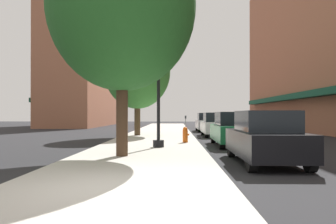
{
  "coord_description": "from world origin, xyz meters",
  "views": [
    {
      "loc": [
        1.19,
        -6.53,
        1.56
      ],
      "look_at": [
        0.53,
        23.17,
        1.74
      ],
      "focal_mm": 35.6,
      "sensor_mm": 36.0,
      "label": 1
    }
  ],
  "objects_px": {
    "lamppost": "(158,76)",
    "tree_near": "(137,71)",
    "car_black": "(265,138)",
    "car_silver": "(207,122)",
    "car_green": "(233,129)",
    "car_white": "(216,125)",
    "parking_meter_near": "(186,121)",
    "tree_mid": "(122,6)",
    "fire_hydrant": "(185,135)"
  },
  "relations": [
    {
      "from": "car_silver",
      "to": "tree_mid",
      "type": "bearing_deg",
      "value": -104.12
    },
    {
      "from": "tree_mid",
      "to": "car_green",
      "type": "relative_size",
      "value": 1.88
    },
    {
      "from": "lamppost",
      "to": "car_black",
      "type": "bearing_deg",
      "value": -48.05
    },
    {
      "from": "fire_hydrant",
      "to": "tree_near",
      "type": "bearing_deg",
      "value": 118.45
    },
    {
      "from": "car_black",
      "to": "car_white",
      "type": "distance_m",
      "value": 12.8
    },
    {
      "from": "car_black",
      "to": "parking_meter_near",
      "type": "bearing_deg",
      "value": 97.33
    },
    {
      "from": "tree_mid",
      "to": "car_silver",
      "type": "xyz_separation_m",
      "value": [
        4.64,
        18.42,
        -4.45
      ]
    },
    {
      "from": "lamppost",
      "to": "car_black",
      "type": "distance_m",
      "value": 5.82
    },
    {
      "from": "fire_hydrant",
      "to": "car_silver",
      "type": "distance_m",
      "value": 13.17
    },
    {
      "from": "parking_meter_near",
      "to": "car_silver",
      "type": "height_order",
      "value": "car_silver"
    },
    {
      "from": "car_green",
      "to": "car_white",
      "type": "bearing_deg",
      "value": 92.23
    },
    {
      "from": "car_white",
      "to": "car_silver",
      "type": "xyz_separation_m",
      "value": [
        0.0,
        6.5,
        0.0
      ]
    },
    {
      "from": "lamppost",
      "to": "parking_meter_near",
      "type": "relative_size",
      "value": 4.5
    },
    {
      "from": "car_silver",
      "to": "lamppost",
      "type": "bearing_deg",
      "value": -102.98
    },
    {
      "from": "lamppost",
      "to": "parking_meter_near",
      "type": "height_order",
      "value": "lamppost"
    },
    {
      "from": "tree_near",
      "to": "car_green",
      "type": "height_order",
      "value": "tree_near"
    },
    {
      "from": "parking_meter_near",
      "to": "car_silver",
      "type": "relative_size",
      "value": 0.3
    },
    {
      "from": "car_green",
      "to": "fire_hydrant",
      "type": "bearing_deg",
      "value": 168.17
    },
    {
      "from": "parking_meter_near",
      "to": "car_black",
      "type": "height_order",
      "value": "car_black"
    },
    {
      "from": "parking_meter_near",
      "to": "car_green",
      "type": "distance_m",
      "value": 11.86
    },
    {
      "from": "car_green",
      "to": "car_silver",
      "type": "xyz_separation_m",
      "value": [
        0.0,
        13.54,
        0.0
      ]
    },
    {
      "from": "lamppost",
      "to": "tree_near",
      "type": "xyz_separation_m",
      "value": [
        -1.85,
        8.09,
        1.29
      ]
    },
    {
      "from": "parking_meter_near",
      "to": "tree_near",
      "type": "distance_m",
      "value": 7.34
    },
    {
      "from": "lamppost",
      "to": "car_black",
      "type": "height_order",
      "value": "lamppost"
    },
    {
      "from": "parking_meter_near",
      "to": "car_white",
      "type": "bearing_deg",
      "value": -67.29
    },
    {
      "from": "parking_meter_near",
      "to": "car_silver",
      "type": "distance_m",
      "value": 2.69
    },
    {
      "from": "tree_near",
      "to": "car_black",
      "type": "bearing_deg",
      "value": -65.85
    },
    {
      "from": "tree_near",
      "to": "car_green",
      "type": "distance_m",
      "value": 9.06
    },
    {
      "from": "lamppost",
      "to": "car_white",
      "type": "height_order",
      "value": "lamppost"
    },
    {
      "from": "car_green",
      "to": "parking_meter_near",
      "type": "bearing_deg",
      "value": 101.69
    },
    {
      "from": "car_green",
      "to": "tree_near",
      "type": "bearing_deg",
      "value": 132.92
    },
    {
      "from": "car_white",
      "to": "car_black",
      "type": "bearing_deg",
      "value": -91.95
    },
    {
      "from": "tree_near",
      "to": "car_green",
      "type": "relative_size",
      "value": 1.62
    },
    {
      "from": "lamppost",
      "to": "fire_hydrant",
      "type": "height_order",
      "value": "lamppost"
    },
    {
      "from": "tree_near",
      "to": "car_green",
      "type": "bearing_deg",
      "value": -49.31
    },
    {
      "from": "car_black",
      "to": "car_silver",
      "type": "height_order",
      "value": "same"
    },
    {
      "from": "lamppost",
      "to": "car_green",
      "type": "height_order",
      "value": "lamppost"
    },
    {
      "from": "car_black",
      "to": "car_white",
      "type": "bearing_deg",
      "value": 90.95
    },
    {
      "from": "car_white",
      "to": "lamppost",
      "type": "bearing_deg",
      "value": -113.77
    },
    {
      "from": "tree_mid",
      "to": "car_white",
      "type": "distance_m",
      "value": 13.54
    },
    {
      "from": "fire_hydrant",
      "to": "car_green",
      "type": "distance_m",
      "value": 2.4
    },
    {
      "from": "tree_mid",
      "to": "car_green",
      "type": "xyz_separation_m",
      "value": [
        4.64,
        4.87,
        -4.45
      ]
    },
    {
      "from": "car_black",
      "to": "car_green",
      "type": "distance_m",
      "value": 5.76
    },
    {
      "from": "lamppost",
      "to": "tree_mid",
      "type": "xyz_separation_m",
      "value": [
        -1.1,
        -3.06,
        2.06
      ]
    },
    {
      "from": "parking_meter_near",
      "to": "car_green",
      "type": "xyz_separation_m",
      "value": [
        1.95,
        -11.7,
        -0.14
      ]
    },
    {
      "from": "car_white",
      "to": "car_silver",
      "type": "bearing_deg",
      "value": 88.05
    },
    {
      "from": "tree_near",
      "to": "tree_mid",
      "type": "bearing_deg",
      "value": -86.13
    },
    {
      "from": "lamppost",
      "to": "tree_mid",
      "type": "relative_size",
      "value": 0.73
    },
    {
      "from": "lamppost",
      "to": "tree_near",
      "type": "height_order",
      "value": "tree_near"
    },
    {
      "from": "car_white",
      "to": "car_silver",
      "type": "distance_m",
      "value": 6.5
    }
  ]
}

